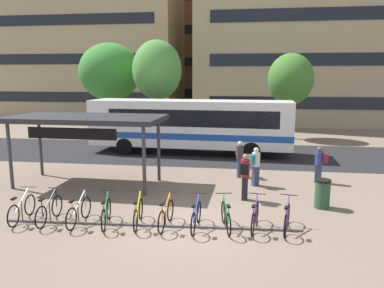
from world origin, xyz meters
name	(u,v)px	position (x,y,z in m)	size (l,w,h in m)	color
ground	(189,226)	(0.00, 0.00, 0.00)	(200.00, 200.00, 0.00)	#7A6656
bus_lane_asphalt	(216,154)	(0.00, 11.10, 0.00)	(80.00, 7.20, 0.01)	#232326
city_bus	(189,124)	(-1.64, 11.10, 1.78)	(12.14, 3.18, 3.20)	white
bike_rack	(151,224)	(-1.16, -0.18, 0.09)	(9.22, 0.57, 0.70)	#47474C
parked_bicycle_white_0	(22,209)	(-5.37, -0.29, 0.38)	(0.52, 1.72, 0.99)	black
parked_bicycle_black_1	(49,210)	(-4.45, -0.27, 0.38)	(0.52, 1.72, 0.99)	black
parked_bicycle_silver_2	(79,212)	(-3.45, -0.28, 0.38)	(0.52, 1.72, 0.99)	black
parked_bicycle_green_3	(106,213)	(-2.56, -0.27, 0.38)	(0.55, 1.70, 0.99)	black
parked_bicycle_yellow_4	(138,214)	(-1.57, -0.14, 0.38)	(0.52, 1.72, 0.99)	black
parked_bicycle_orange_5	(166,215)	(-0.68, -0.15, 0.38)	(0.52, 1.72, 0.99)	black
parked_bicycle_blue_6	(196,217)	(0.25, -0.17, 0.38)	(0.52, 1.72, 0.99)	black
parked_bicycle_green_7	(226,217)	(1.15, -0.06, 0.38)	(0.56, 1.70, 0.99)	black
parked_bicycle_purple_8	(255,217)	(2.02, 0.04, 0.38)	(0.52, 1.71, 0.99)	black
parked_bicycle_purple_9	(287,219)	(2.96, 0.05, 0.38)	(0.54, 1.70, 0.99)	black
transit_shelter	(85,121)	(-4.95, 3.85, 2.77)	(6.58, 3.18, 2.96)	#38383D
commuter_maroon_pack_0	(320,162)	(4.94, 5.54, 0.92)	(0.59, 0.47, 1.61)	#2D3851
commuter_teal_pack_1	(255,164)	(2.14, 4.69, 0.95)	(0.60, 0.57, 1.66)	#2D3851
commuter_black_pack_2	(245,174)	(1.71, 2.75, 1.02)	(0.38, 0.55, 1.77)	black
commuter_red_pack_4	(240,156)	(1.47, 6.06, 0.97)	(0.40, 0.57, 1.69)	#2D3851
trash_bin	(322,194)	(4.43, 2.30, 0.52)	(0.55, 0.55, 1.03)	#284C2D
street_tree_0	(291,79)	(4.96, 17.53, 4.39)	(3.32, 3.32, 6.30)	brown
street_tree_1	(157,70)	(-4.82, 16.49, 5.07)	(3.65, 3.65, 7.26)	brown
street_tree_2	(110,72)	(-9.27, 18.68, 4.97)	(4.96, 4.96, 7.30)	brown
building_left_wing	(82,30)	(-17.86, 33.09, 10.13)	(23.19, 10.90, 20.25)	tan
building_right_wing	(332,8)	(10.17, 29.92, 11.41)	(26.67, 12.70, 22.83)	tan
building_centre_block	(239,52)	(0.68, 44.86, 8.21)	(17.74, 12.74, 16.41)	brown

